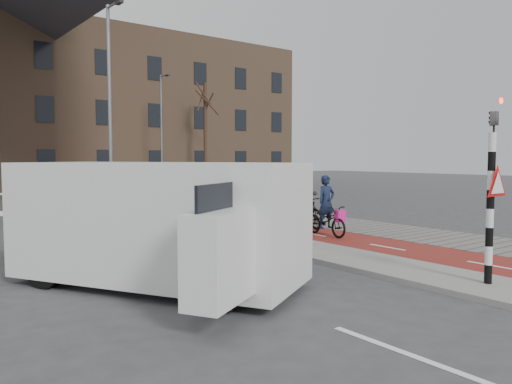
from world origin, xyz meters
TOP-DOWN VIEW (x-y plane):
  - ground at (0.00, 0.00)m, footprint 120.00×120.00m
  - bike_lane at (1.50, 10.00)m, footprint 2.50×60.00m
  - sidewalk at (4.30, 10.00)m, footprint 3.00×60.00m
  - curb_island at (-0.70, 4.00)m, footprint 1.80×16.00m
  - traffic_signal at (-0.60, -2.02)m, footprint 0.80×0.80m
  - bollard at (-0.92, 2.66)m, footprint 0.12×0.12m
  - cyclist_near at (1.63, 4.51)m, footprint 0.84×1.92m
  - cyclist_far at (2.36, 6.23)m, footprint 0.99×1.99m
  - van at (-5.50, 2.10)m, footprint 4.79×6.02m
  - railing at (-5.00, 17.00)m, footprint 28.00×0.10m
  - tree_right at (9.29, 24.33)m, footprint 0.25×0.25m
  - streetlight_near at (-3.34, 10.07)m, footprint 0.12×0.12m
  - streetlight_right at (5.62, 24.01)m, footprint 0.12×0.12m

SIDE VIEW (x-z plane):
  - ground at x=0.00m, z-range 0.00..0.00m
  - bike_lane at x=1.50m, z-range 0.00..0.01m
  - sidewalk at x=4.30m, z-range 0.00..0.01m
  - curb_island at x=-0.70m, z-range 0.00..0.12m
  - railing at x=-5.00m, z-range -0.19..0.80m
  - bollard at x=-0.92m, z-range 0.12..0.95m
  - cyclist_near at x=1.63m, z-range -0.31..1.64m
  - cyclist_far at x=2.36m, z-range -0.17..1.88m
  - van at x=-5.50m, z-range 0.06..2.49m
  - traffic_signal at x=-0.60m, z-range 0.15..3.83m
  - streetlight_near at x=-3.34m, z-range 0.00..7.71m
  - tree_right at x=9.29m, z-range 0.00..7.90m
  - streetlight_right at x=5.62m, z-range 0.00..8.04m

